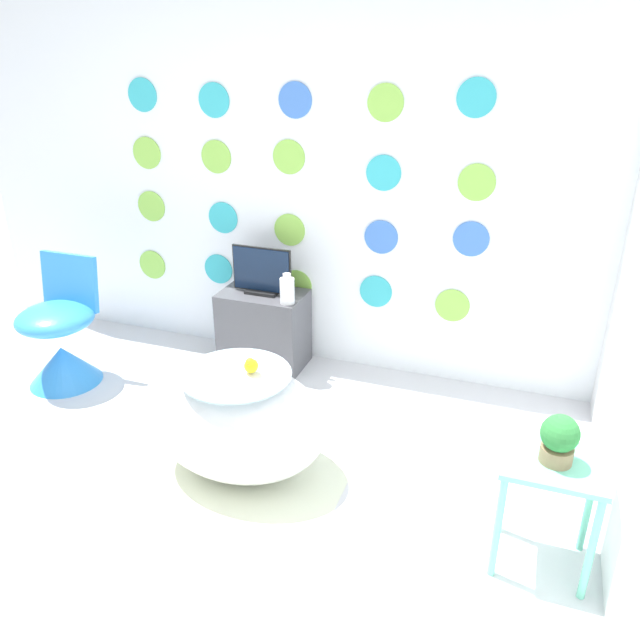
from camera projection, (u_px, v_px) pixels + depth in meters
name	position (u px, v px, depth m)	size (l,w,h in m)	color
ground_plane	(104.00, 580.00, 2.57)	(12.00, 12.00, 0.00)	silver
wall_back_dotted	(295.00, 168.00, 3.89)	(4.87, 0.05, 2.60)	white
rug	(222.00, 486.00, 3.11)	(1.16, 0.97, 0.01)	silver
bathtub	(239.00, 421.00, 3.12)	(0.90, 0.66, 0.58)	white
rubber_duck	(251.00, 365.00, 2.97)	(0.07, 0.08, 0.08)	yellow
chair	(61.00, 342.00, 3.95)	(0.48, 0.48, 0.81)	#338CE0
tv_cabinet	(264.00, 329.00, 4.18)	(0.56, 0.35, 0.52)	#4C4C51
tv	(262.00, 273.00, 4.02)	(0.41, 0.12, 0.31)	black
vase	(287.00, 290.00, 3.89)	(0.09, 0.09, 0.20)	white
side_table	(550.00, 485.00, 2.50)	(0.40, 0.33, 0.52)	#72D8B7
potted_plant_left	(559.00, 439.00, 2.41)	(0.15, 0.15, 0.21)	#8C6B4C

